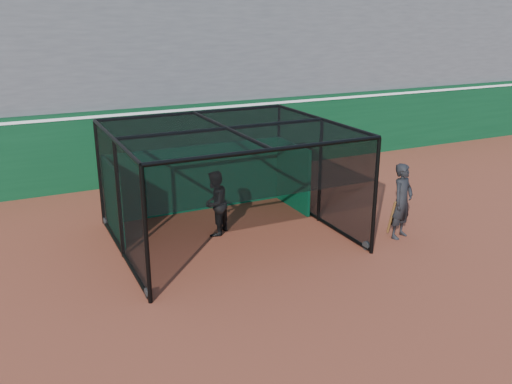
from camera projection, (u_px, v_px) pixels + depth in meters
name	position (u px, v px, depth m)	size (l,w,h in m)	color
ground	(281.00, 285.00, 11.29)	(120.00, 120.00, 0.00)	brown
outfield_wall	(162.00, 142.00, 18.15)	(50.00, 0.50, 2.50)	#093319
grandstand	(128.00, 39.00, 20.38)	(50.00, 7.85, 8.95)	#4C4C4F
batting_cage	(228.00, 184.00, 13.30)	(5.42, 4.80, 2.80)	black
batter	(215.00, 203.00, 13.65)	(0.81, 0.63, 1.67)	black
on_deck_player	(402.00, 201.00, 13.45)	(0.82, 0.67, 1.92)	black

